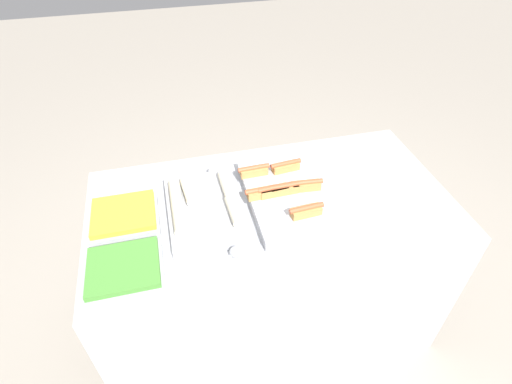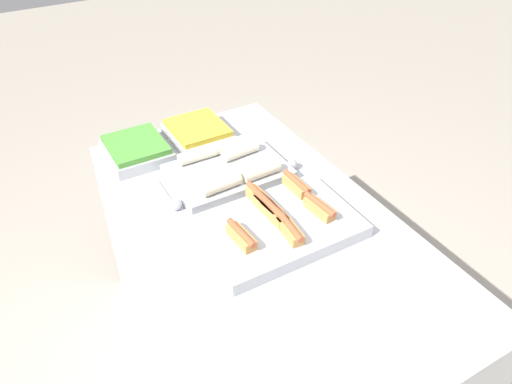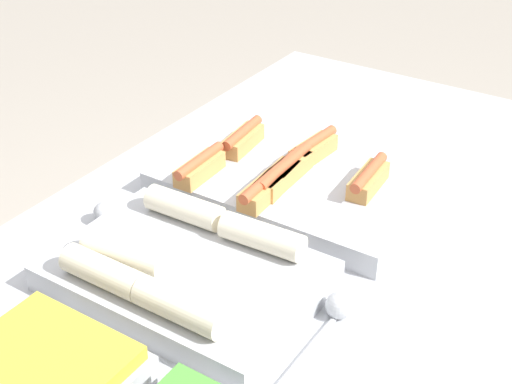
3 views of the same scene
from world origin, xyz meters
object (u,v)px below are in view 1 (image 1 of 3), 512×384
object	(u,v)px
tray_hotdogs	(288,194)
serving_spoon_far	(209,173)
tray_wraps	(204,208)
serving_spoon_near	(231,253)
tray_side_front	(125,272)
tray_side_back	(125,218)

from	to	relation	value
tray_hotdogs	serving_spoon_far	distance (m)	0.41
tray_wraps	serving_spoon_near	bearing A→B (deg)	-76.54
tray_wraps	serving_spoon_far	distance (m)	0.26
tray_wraps	serving_spoon_near	distance (m)	0.27
tray_side_front	serving_spoon_far	xyz separation A→B (m)	(0.39, 0.52, -0.02)
tray_wraps	serving_spoon_near	size ratio (longest dim) A/B	2.03
tray_side_back	tray_wraps	bearing A→B (deg)	-3.03
tray_side_back	tray_hotdogs	bearing A→B (deg)	-1.42
tray_wraps	serving_spoon_far	xyz separation A→B (m)	(0.06, 0.25, -0.02)
tray_hotdogs	tray_side_front	distance (m)	0.75
serving_spoon_far	tray_side_back	bearing A→B (deg)	-148.72
tray_hotdogs	tray_side_front	world-z (taller)	tray_hotdogs
serving_spoon_far	serving_spoon_near	bearing A→B (deg)	-89.58
tray_wraps	tray_side_front	xyz separation A→B (m)	(-0.33, -0.27, 0.00)
tray_side_front	tray_side_back	size ratio (longest dim) A/B	1.00
serving_spoon_far	tray_wraps	bearing A→B (deg)	-103.02
tray_hotdogs	tray_side_front	size ratio (longest dim) A/B	1.97
tray_wraps	tray_side_back	distance (m)	0.33
tray_wraps	tray_side_front	world-z (taller)	tray_wraps
tray_side_front	tray_side_back	xyz separation A→B (m)	(0.00, 0.28, 0.00)
serving_spoon_far	tray_hotdogs	bearing A→B (deg)	-38.93
tray_wraps	tray_side_back	size ratio (longest dim) A/B	1.64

